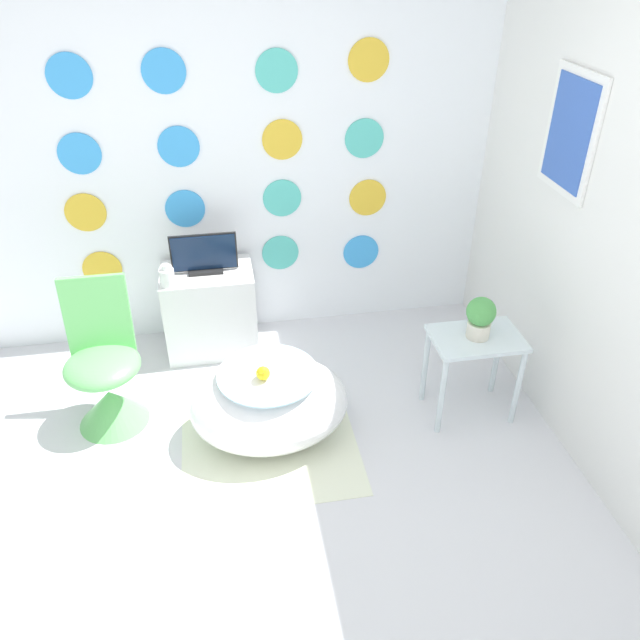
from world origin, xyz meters
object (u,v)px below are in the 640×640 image
Objects in this scene: chair at (107,383)px; potted_plant_left at (480,316)px; bathtub at (270,403)px; vase at (167,277)px; tv at (204,256)px.

chair is 2.07m from potted_plant_left.
bathtub is 6.10× the size of vase.
bathtub is 1.06m from tv.
vase is (-0.23, -0.14, -0.05)m from tv.
tv is at bearing 147.61° from potted_plant_left.
tv is at bearing 107.26° from bathtub.
bathtub is 1.22m from potted_plant_left.
bathtub is at bearing -72.74° from tv.
tv is (-0.28, 0.92, 0.46)m from bathtub.
chair is at bearing -126.27° from vase.
bathtub is at bearing -179.60° from potted_plant_left.
chair is at bearing 162.09° from bathtub.
chair reaches higher than vase.
potted_plant_left is (1.66, -0.77, 0.02)m from vase.
vase is at bearing 155.18° from potted_plant_left.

